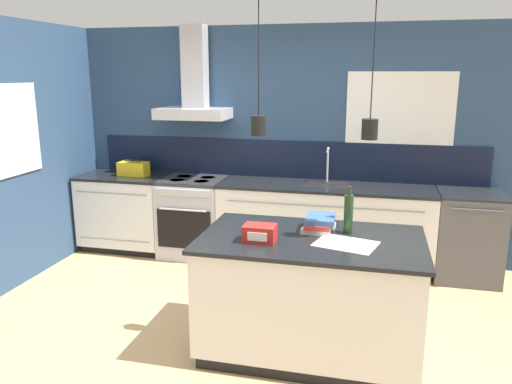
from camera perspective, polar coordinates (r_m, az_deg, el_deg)
The scene contains 13 objects.
ground_plane at distance 4.24m, azimuth -2.13°, elevation -15.99°, with size 16.00×16.00×0.00m, color tan.
wall_back at distance 5.70m, azimuth 2.58°, elevation 6.10°, with size 5.60×2.22×2.60m.
wall_left at distance 5.52m, azimuth -25.26°, elevation 4.06°, with size 0.08×3.80×2.60m.
counter_run_left at distance 6.20m, azimuth -14.64°, elevation -2.18°, with size 1.02×0.64×0.91m.
counter_run_sink at distance 5.51m, azimuth 7.78°, elevation -3.79°, with size 2.31×0.64×1.30m.
oven_range at distance 5.84m, azimuth -7.13°, elevation -2.84°, with size 0.72×0.66×0.91m.
dishwasher at distance 5.58m, azimuth 22.98°, elevation -4.64°, with size 0.64×0.65×0.91m.
kitchen_island at distance 3.86m, azimuth 6.18°, elevation -11.54°, with size 1.63×0.98×0.91m.
bottle_on_island at distance 3.79m, azimuth 10.52°, elevation -2.39°, with size 0.07×0.07×0.36m.
book_stack at distance 3.83m, azimuth 7.22°, elevation -3.54°, with size 0.25×0.33×0.12m.
red_supply_box at distance 3.57m, azimuth 0.41°, elevation -4.75°, with size 0.23×0.17×0.12m.
paper_pile at distance 3.58m, azimuth 10.23°, elevation -5.86°, with size 0.48×0.40×0.01m.
yellow_toolbox at distance 6.02m, azimuth -13.84°, elevation 2.59°, with size 0.34×0.18×0.19m.
Camera 1 is at (1.01, -3.55, 2.09)m, focal length 35.00 mm.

